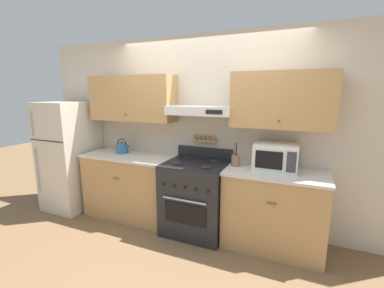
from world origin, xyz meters
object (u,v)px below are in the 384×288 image
at_px(utensil_crock, 236,160).
at_px(tea_kettle, 122,147).
at_px(microwave, 276,157).
at_px(stove_range, 196,197).
at_px(refrigerator, 70,155).

bearing_deg(utensil_crock, tea_kettle, -180.00).
bearing_deg(microwave, stove_range, -173.09).
xyz_separation_m(stove_range, refrigerator, (-2.12, -0.05, 0.36)).
bearing_deg(refrigerator, microwave, 3.07).
distance_m(microwave, utensil_crock, 0.47).
xyz_separation_m(tea_kettle, microwave, (2.17, 0.02, 0.07)).
distance_m(tea_kettle, microwave, 2.17).
bearing_deg(tea_kettle, stove_range, -4.54).
bearing_deg(utensil_crock, stove_range, -168.69).
distance_m(stove_range, tea_kettle, 1.34).
height_order(microwave, utensil_crock, microwave).
bearing_deg(utensil_crock, microwave, 2.20).
height_order(stove_range, utensil_crock, utensil_crock).
xyz_separation_m(tea_kettle, utensil_crock, (1.71, 0.00, -0.01)).
relative_size(stove_range, utensil_crock, 3.74).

